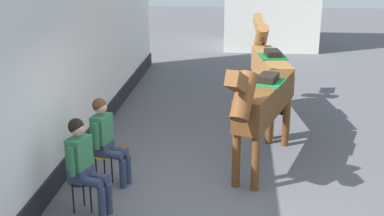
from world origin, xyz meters
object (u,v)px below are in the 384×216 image
(seated_visitor_near, at_px, (84,161))
(satchel_bag, at_px, (124,152))
(seated_visitor_far, at_px, (106,137))
(saddled_horse_far, at_px, (270,67))
(saddled_horse_near, at_px, (263,102))

(seated_visitor_near, bearing_deg, satchel_bag, 87.05)
(seated_visitor_far, relative_size, satchel_bag, 4.96)
(seated_visitor_near, xyz_separation_m, saddled_horse_far, (2.72, 4.15, 0.38))
(seated_visitor_far, bearing_deg, saddled_horse_far, 50.52)
(saddled_horse_far, xyz_separation_m, satchel_bag, (-2.62, -2.22, -1.06))
(saddled_horse_near, height_order, saddled_horse_far, same)
(seated_visitor_far, xyz_separation_m, saddled_horse_far, (2.65, 3.22, 0.38))
(saddled_horse_near, height_order, satchel_bag, saddled_horse_near)
(saddled_horse_near, distance_m, saddled_horse_far, 2.42)
(seated_visitor_near, relative_size, saddled_horse_far, 0.47)
(seated_visitor_near, xyz_separation_m, saddled_horse_near, (2.50, 1.74, 0.38))
(seated_visitor_near, height_order, saddled_horse_near, saddled_horse_near)
(saddled_horse_far, bearing_deg, satchel_bag, -139.67)
(seated_visitor_near, relative_size, seated_visitor_far, 1.00)
(seated_visitor_near, distance_m, saddled_horse_far, 4.98)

